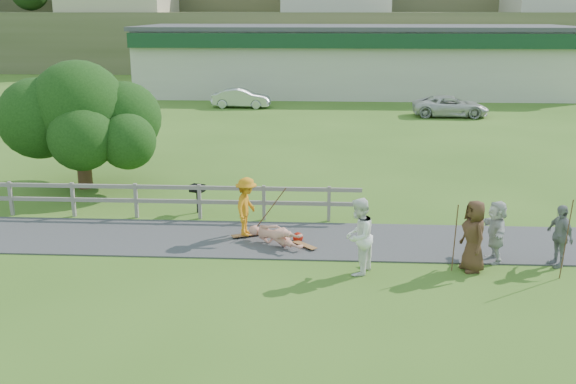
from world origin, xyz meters
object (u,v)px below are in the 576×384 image
(skater_fallen, at_px, (276,236))
(bbq, at_px, (198,199))
(skater_rider, at_px, (247,210))
(spectator_a, at_px, (358,237))
(spectator_d, at_px, (496,231))
(spectator_b, at_px, (560,236))
(car_white, at_px, (450,106))
(car_silver, at_px, (241,98))
(tree, at_px, (82,138))
(spectator_c, at_px, (474,236))

(skater_fallen, bearing_deg, bbq, 77.30)
(skater_rider, xyz_separation_m, skater_fallen, (0.87, -0.63, -0.52))
(spectator_a, xyz_separation_m, spectator_d, (3.55, 1.00, -0.15))
(spectator_a, bearing_deg, spectator_b, 121.87)
(spectator_a, height_order, car_white, spectator_a)
(car_silver, relative_size, tree, 0.70)
(skater_fallen, xyz_separation_m, spectator_c, (5.01, -1.39, 0.60))
(spectator_a, height_order, car_silver, spectator_a)
(skater_rider, relative_size, tree, 0.31)
(spectator_b, relative_size, bbq, 1.75)
(skater_rider, distance_m, tree, 8.28)
(skater_fallen, height_order, spectator_c, spectator_c)
(skater_fallen, bearing_deg, tree, 86.84)
(skater_fallen, bearing_deg, car_white, 12.73)
(tree, bearing_deg, spectator_b, -24.24)
(spectator_d, relative_size, car_white, 0.36)
(skater_rider, relative_size, skater_fallen, 0.98)
(car_silver, height_order, bbq, car_silver)
(spectator_b, bearing_deg, tree, -130.91)
(spectator_b, distance_m, bbq, 10.68)
(car_silver, distance_m, bbq, 22.87)
(spectator_c, xyz_separation_m, tree, (-12.41, 7.02, 0.93))
(spectator_b, relative_size, car_silver, 0.42)
(spectator_c, bearing_deg, car_white, 156.05)
(spectator_b, relative_size, car_white, 0.36)
(spectator_a, relative_size, tree, 0.35)
(spectator_d, xyz_separation_m, car_white, (3.18, 23.51, -0.19))
(skater_rider, bearing_deg, tree, 63.99)
(tree, bearing_deg, spectator_c, -29.48)
(spectator_a, height_order, spectator_d, spectator_a)
(spectator_a, xyz_separation_m, spectator_b, (5.08, 0.78, -0.15))
(spectator_c, height_order, spectator_d, spectator_c)
(car_white, bearing_deg, car_silver, 79.68)
(skater_fallen, distance_m, tree, 9.41)
(skater_rider, distance_m, bbq, 2.95)
(skater_fallen, height_order, spectator_d, spectator_d)
(skater_rider, xyz_separation_m, car_silver, (-3.39, 25.08, -0.21))
(spectator_c, distance_m, spectator_d, 0.95)
(spectator_b, height_order, car_silver, spectator_b)
(spectator_b, bearing_deg, spectator_c, -95.88)
(spectator_b, bearing_deg, spectator_a, -97.91)
(car_silver, bearing_deg, bbq, -173.34)
(spectator_d, relative_size, bbq, 1.77)
(skater_fallen, bearing_deg, spectator_a, -94.96)
(spectator_a, height_order, tree, tree)
(spectator_a, distance_m, spectator_b, 5.14)
(skater_rider, bearing_deg, spectator_b, -89.75)
(car_white, bearing_deg, skater_rider, 158.53)
(spectator_d, bearing_deg, car_white, 169.91)
(spectator_d, bearing_deg, bbq, -115.77)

